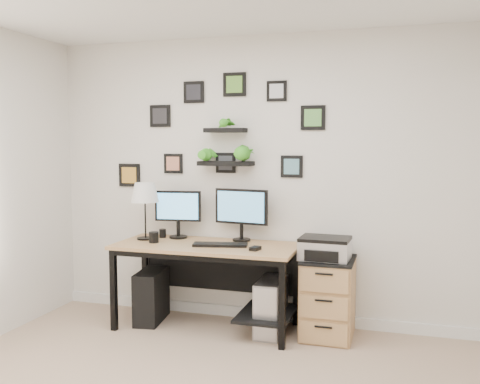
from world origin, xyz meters
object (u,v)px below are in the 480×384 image
(file_cabinet, at_px, (328,298))
(monitor_right, at_px, (241,210))
(desk, at_px, (211,258))
(monitor_left, at_px, (178,211))
(mug, at_px, (154,237))
(pc_tower_black, at_px, (151,296))
(pc_tower_grey, at_px, (271,307))
(table_lamp, at_px, (145,194))
(printer, at_px, (325,248))

(file_cabinet, bearing_deg, monitor_right, 169.61)
(desk, distance_m, monitor_left, 0.57)
(mug, xyz_separation_m, pc_tower_black, (-0.08, 0.09, -0.56))
(pc_tower_black, height_order, pc_tower_grey, same)
(table_lamp, height_order, pc_tower_grey, table_lamp)
(monitor_right, bearing_deg, file_cabinet, -10.39)
(file_cabinet, bearing_deg, desk, -176.75)
(mug, height_order, printer, printer)
(monitor_right, distance_m, pc_tower_black, 1.15)
(file_cabinet, xyz_separation_m, printer, (-0.03, -0.03, 0.43))
(mug, bearing_deg, pc_tower_grey, 4.69)
(monitor_left, relative_size, file_cabinet, 0.66)
(monitor_right, bearing_deg, desk, -135.93)
(table_lamp, bearing_deg, desk, -2.96)
(desk, distance_m, file_cabinet, 1.07)
(file_cabinet, bearing_deg, pc_tower_black, -177.41)
(table_lamp, distance_m, mug, 0.42)
(monitor_right, xyz_separation_m, printer, (0.78, -0.18, -0.27))
(file_cabinet, bearing_deg, pc_tower_grey, -171.47)
(monitor_left, xyz_separation_m, pc_tower_black, (-0.19, -0.19, -0.77))
(desk, height_order, table_lamp, table_lamp)
(table_lamp, height_order, printer, table_lamp)
(desk, relative_size, printer, 3.81)
(desk, height_order, monitor_right, monitor_right)
(table_lamp, bearing_deg, pc_tower_grey, -2.26)
(pc_tower_grey, xyz_separation_m, printer, (0.45, 0.04, 0.53))
(monitor_right, relative_size, printer, 1.21)
(desk, height_order, pc_tower_grey, desk)
(desk, xyz_separation_m, monitor_right, (0.21, 0.21, 0.40))
(pc_tower_black, xyz_separation_m, file_cabinet, (1.61, 0.07, 0.10))
(monitor_left, bearing_deg, pc_tower_grey, -11.15)
(monitor_left, height_order, table_lamp, table_lamp)
(mug, xyz_separation_m, pc_tower_grey, (1.05, 0.09, -0.56))
(monitor_right, xyz_separation_m, pc_tower_grey, (0.33, -0.22, -0.80))
(mug, xyz_separation_m, file_cabinet, (1.53, 0.16, -0.46))
(pc_tower_grey, bearing_deg, desk, 178.60)
(mug, relative_size, printer, 0.23)
(monitor_left, xyz_separation_m, file_cabinet, (1.41, -0.11, -0.67))
(desk, bearing_deg, monitor_left, 156.34)
(pc_tower_grey, distance_m, file_cabinet, 0.49)
(monitor_left, distance_m, monitor_right, 0.61)
(mug, bearing_deg, monitor_left, 66.46)
(monitor_left, xyz_separation_m, monitor_right, (0.60, 0.04, 0.02))
(monitor_left, bearing_deg, file_cabinet, -4.57)
(table_lamp, relative_size, pc_tower_grey, 1.10)
(pc_tower_black, bearing_deg, monitor_left, 35.94)
(printer, bearing_deg, desk, -178.67)
(monitor_right, height_order, mug, monitor_right)
(pc_tower_grey, bearing_deg, file_cabinet, 8.53)
(desk, bearing_deg, table_lamp, 177.04)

